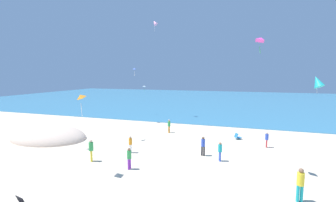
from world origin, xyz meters
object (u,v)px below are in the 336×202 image
Objects in this scene: person_1 at (267,139)px; person_5 at (220,150)px; kite_pink at (155,23)px; kite_magenta at (261,39)px; person_0 at (300,182)px; person_3 at (129,157)px; kite_white at (144,86)px; person_7 at (169,125)px; beach_chair_far_right at (238,137)px; person_6 at (91,149)px; kite_teal at (317,82)px; kite_blue at (134,69)px; kite_orange at (80,97)px; person_2 at (130,143)px; person_8 at (203,145)px.

person_5 reaches higher than person_1.
kite_pink is 1.64× the size of kite_magenta.
person_3 is at bearing 64.78° from person_0.
person_7 is at bearing -53.53° from kite_white.
kite_white is at bearing -58.05° from person_3.
person_0 is 28.21m from kite_pink.
kite_magenta reaches higher than beach_chair_far_right.
kite_teal reaches higher than person_6.
person_3 reaches higher than person_5.
person_1 is 17.79m from kite_blue.
person_7 is 12.78m from kite_white.
person_3 is 16.51m from kite_blue.
kite_orange is at bearing 48.13° from person_3.
person_8 is (5.71, 1.16, 0.08)m from person_2.
kite_pink is at bearing 98.78° from kite_orange.
person_1 is at bearing 165.21° from kite_teal.
person_2 is 12.21m from kite_magenta.
kite_teal is (18.85, -6.82, -1.26)m from kite_blue.
beach_chair_far_right is at bearing -113.47° from person_3.
person_1 is 1.31× the size of kite_blue.
person_8 is 21.88m from kite_pink.
person_3 is 5.95m from person_8.
beach_chair_far_right is 0.56× the size of person_7.
person_2 is at bearing 85.09° from person_7.
kite_white reaches higher than beach_chair_far_right.
kite_blue is (-10.64, 9.75, 6.17)m from person_8.
person_5 is 1.53× the size of kite_white.
person_7 is at bearing -32.33° from kite_blue.
person_1 is at bearing 151.74° from person_2.
person_6 is at bearing -167.34° from beach_chair_far_right.
person_7 is at bearing -76.51° from person_3.
person_8 reaches higher than person_7.
person_0 is at bearing -174.66° from person_3.
kite_magenta is (1.32, -7.87, 8.17)m from beach_chair_far_right.
kite_teal is (12.95, -3.08, 4.95)m from person_7.
person_0 is at bearing -56.09° from kite_magenta.
person_5 is at bearing -138.13° from person_3.
person_5 is at bearing 68.69° from person_8.
person_0 is 1.67× the size of kite_magenta.
kite_white is (-14.47, 10.19, 4.20)m from beach_chair_far_right.
person_7 is 1.04× the size of kite_orange.
beach_chair_far_right is 13.76m from person_6.
person_2 reaches higher than beach_chair_far_right.
kite_orange reaches higher than person_6.
beach_chair_far_right is at bearing -2.93° from person_0.
kite_blue is (-3.08, 13.49, 6.10)m from person_6.
kite_pink reaches higher than kite_teal.
kite_pink is at bearing -26.32° from kite_white.
kite_blue reaches higher than person_2.
person_0 is 1.27× the size of person_1.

